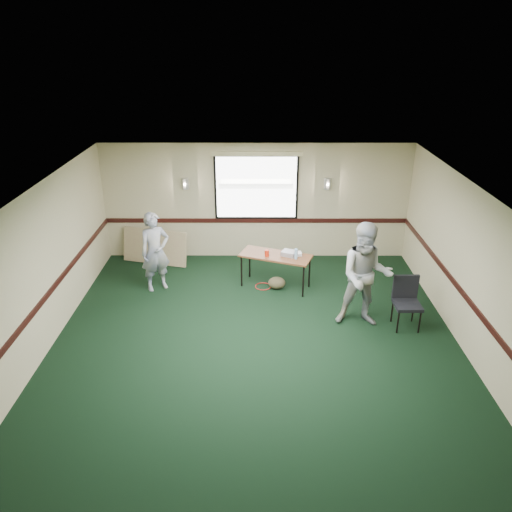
{
  "coord_description": "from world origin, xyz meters",
  "views": [
    {
      "loc": [
        0.02,
        -6.95,
        4.91
      ],
      "look_at": [
        0.0,
        1.3,
        1.2
      ],
      "focal_mm": 35.0,
      "sensor_mm": 36.0,
      "label": 1
    }
  ],
  "objects_px": {
    "person_left": "(155,252)",
    "conference_chair": "(406,298)",
    "folding_table": "(276,257)",
    "projector": "(289,253)",
    "person_right": "(366,276)"
  },
  "relations": [
    {
      "from": "conference_chair",
      "to": "person_left",
      "type": "height_order",
      "value": "person_left"
    },
    {
      "from": "projector",
      "to": "person_left",
      "type": "relative_size",
      "value": 0.17
    },
    {
      "from": "folding_table",
      "to": "projector",
      "type": "relative_size",
      "value": 5.59
    },
    {
      "from": "projector",
      "to": "folding_table",
      "type": "bearing_deg",
      "value": -160.63
    },
    {
      "from": "person_right",
      "to": "folding_table",
      "type": "bearing_deg",
      "value": 142.05
    },
    {
      "from": "projector",
      "to": "conference_chair",
      "type": "xyz_separation_m",
      "value": [
        2.03,
        -1.47,
        -0.22
      ]
    },
    {
      "from": "folding_table",
      "to": "projector",
      "type": "height_order",
      "value": "projector"
    },
    {
      "from": "person_left",
      "to": "person_right",
      "type": "relative_size",
      "value": 0.85
    },
    {
      "from": "person_left",
      "to": "conference_chair",
      "type": "bearing_deg",
      "value": -46.37
    },
    {
      "from": "conference_chair",
      "to": "person_left",
      "type": "bearing_deg",
      "value": 162.55
    },
    {
      "from": "folding_table",
      "to": "person_left",
      "type": "relative_size",
      "value": 0.94
    },
    {
      "from": "folding_table",
      "to": "conference_chair",
      "type": "relative_size",
      "value": 1.66
    },
    {
      "from": "conference_chair",
      "to": "person_left",
      "type": "distance_m",
      "value": 4.97
    },
    {
      "from": "projector",
      "to": "person_right",
      "type": "bearing_deg",
      "value": -24.51
    },
    {
      "from": "conference_chair",
      "to": "person_right",
      "type": "xyz_separation_m",
      "value": [
        -0.76,
        0.04,
        0.42
      ]
    }
  ]
}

